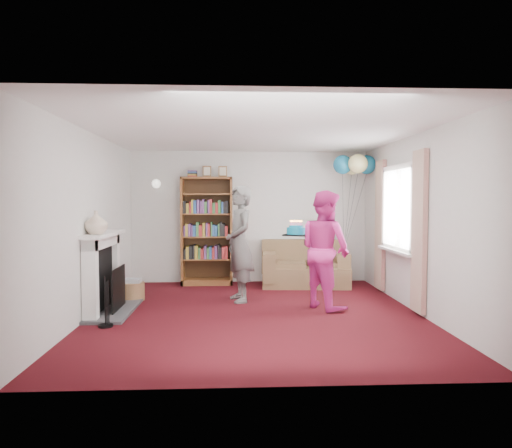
{
  "coord_description": "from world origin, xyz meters",
  "views": [
    {
      "loc": [
        -0.31,
        -6.25,
        1.57
      ],
      "look_at": [
        0.03,
        0.6,
        1.21
      ],
      "focal_mm": 32.0,
      "sensor_mm": 36.0,
      "label": 1
    }
  ],
  "objects": [
    {
      "name": "mantel_vase",
      "position": [
        -2.12,
        -0.15,
        1.28
      ],
      "size": [
        0.38,
        0.38,
        0.31
      ],
      "primitive_type": "imported",
      "rotation": [
        0.0,
        0.0,
        -0.39
      ],
      "color": "beige",
      "rests_on": "fireplace"
    },
    {
      "name": "person_magenta",
      "position": [
        1.02,
        0.31,
        0.86
      ],
      "size": [
        0.97,
        1.04,
        1.71
      ],
      "primitive_type": "imported",
      "rotation": [
        0.0,
        0.0,
        2.09
      ],
      "color": "#D02984",
      "rests_on": "ground"
    },
    {
      "name": "wall_back",
      "position": [
        0.0,
        2.51,
        1.25
      ],
      "size": [
        4.5,
        0.02,
        2.5
      ],
      "primitive_type": "cube",
      "color": "silver",
      "rests_on": "ground"
    },
    {
      "name": "wall_right",
      "position": [
        2.26,
        0.0,
        1.25
      ],
      "size": [
        0.02,
        5.0,
        2.5
      ],
      "primitive_type": "cube",
      "color": "silver",
      "rests_on": "ground"
    },
    {
      "name": "window_bay",
      "position": [
        2.21,
        0.6,
        1.2
      ],
      "size": [
        0.14,
        2.02,
        2.2
      ],
      "color": "white",
      "rests_on": "ground"
    },
    {
      "name": "wicker_basket",
      "position": [
        -1.9,
        0.94,
        0.15
      ],
      "size": [
        0.37,
        0.37,
        0.34
      ],
      "rotation": [
        0.0,
        0.0,
        -0.04
      ],
      "color": "#976E46",
      "rests_on": "ground"
    },
    {
      "name": "person_striped",
      "position": [
        -0.22,
        0.8,
        0.9
      ],
      "size": [
        0.59,
        0.75,
        1.79
      ],
      "primitive_type": "imported",
      "rotation": [
        0.0,
        0.0,
        -1.3
      ],
      "color": "black",
      "rests_on": "ground"
    },
    {
      "name": "fireplace",
      "position": [
        -2.09,
        0.19,
        0.51
      ],
      "size": [
        0.55,
        1.8,
        1.12
      ],
      "color": "#3F3F42",
      "rests_on": "ground"
    },
    {
      "name": "wall_sconce",
      "position": [
        -1.75,
        2.36,
        1.88
      ],
      "size": [
        0.16,
        0.23,
        0.16
      ],
      "color": "gold",
      "rests_on": "ground"
    },
    {
      "name": "ceiling",
      "position": [
        0.0,
        0.0,
        2.5
      ],
      "size": [
        4.5,
        5.0,
        0.01
      ],
      "primitive_type": "cube",
      "color": "white",
      "rests_on": "wall_back"
    },
    {
      "name": "balloons",
      "position": [
        1.9,
        2.0,
        2.22
      ],
      "size": [
        0.79,
        0.79,
        1.75
      ],
      "color": "#3F3F3F",
      "rests_on": "ground"
    },
    {
      "name": "ground",
      "position": [
        0.0,
        0.0,
        0.0
      ],
      "size": [
        5.0,
        5.0,
        0.0
      ],
      "primitive_type": "plane",
      "color": "black",
      "rests_on": "ground"
    },
    {
      "name": "wall_left",
      "position": [
        -2.26,
        0.0,
        1.25
      ],
      "size": [
        0.02,
        5.0,
        2.5
      ],
      "primitive_type": "cube",
      "color": "silver",
      "rests_on": "ground"
    },
    {
      "name": "sofa",
      "position": [
        1.01,
        2.06,
        0.31
      ],
      "size": [
        1.56,
        0.83,
        0.83
      ],
      "rotation": [
        0.0,
        0.0,
        -0.08
      ],
      "color": "brown",
      "rests_on": "ground"
    },
    {
      "name": "birthday_cake",
      "position": [
        0.62,
        0.47,
        1.12
      ],
      "size": [
        0.33,
        0.33,
        0.22
      ],
      "rotation": [
        0.0,
        0.0,
        -0.4
      ],
      "color": "black",
      "rests_on": "ground"
    },
    {
      "name": "bookcase",
      "position": [
        -0.81,
        2.3,
        0.98
      ],
      "size": [
        0.95,
        0.42,
        2.21
      ],
      "color": "#472B14",
      "rests_on": "ground"
    }
  ]
}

